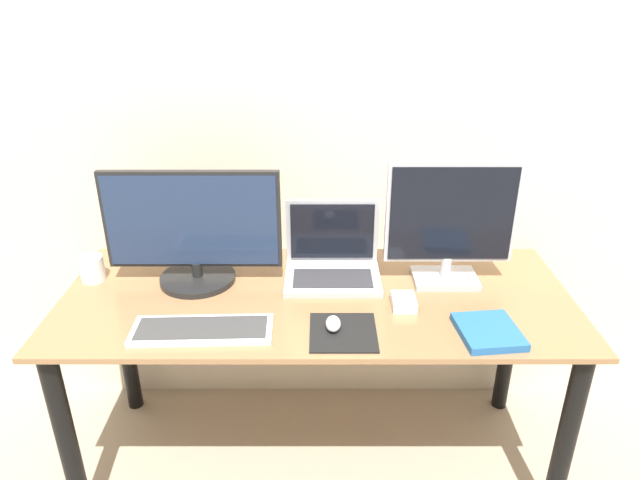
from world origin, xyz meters
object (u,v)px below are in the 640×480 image
Objects in this scene: keyboard at (201,330)px; laptop at (331,258)px; book at (487,331)px; mouse at (332,324)px; monitor_left at (192,231)px; power_brick at (402,302)px; monitor_right at (449,223)px; mug at (90,269)px.

laptop is at bearing 42.85° from keyboard.
keyboard is 2.02× the size of book.
mouse is (-0.00, -0.35, -0.04)m from laptop.
monitor_left is 1.79× the size of laptop.
mouse is at bearing -90.70° from laptop.
keyboard is 5.80× the size of mouse.
power_brick reaches higher than book.
mug is at bearing 179.75° from monitor_right.
keyboard is 0.63m from power_brick.
laptop is 0.78× the size of keyboard.
power_brick is at bearing 145.44° from book.
monitor_right is at bearing -7.03° from laptop.
mouse is 0.26m from power_brick.
mug is (-1.28, 0.33, 0.03)m from book.
power_brick is (-0.23, 0.16, 0.01)m from book.
mug is 1.07m from power_brick.
book is 2.22× the size of power_brick.
power_brick is at bearing 30.34° from mouse.
power_brick is (0.69, -0.17, -0.17)m from monitor_left.
monitor_left is at bearing -174.12° from laptop.
laptop is 1.58× the size of book.
mouse is (-0.39, -0.30, -0.20)m from monitor_right.
laptop is 0.83m from mug.
keyboard is 4.80× the size of mug.
monitor_left is 0.37m from keyboard.
monitor_left reaches higher than laptop.
book is at bearing -19.71° from monitor_left.
book is 1.33m from mug.
power_brick is (-0.17, -0.17, -0.20)m from monitor_right.
monitor_right is 0.42m from laptop.
monitor_right is 2.07× the size of book.
mouse is at bearing 1.75° from keyboard.
mouse reaches higher than book.
monitor_left is 0.86m from monitor_right.
monitor_right is at bearing 22.06° from keyboard.
monitor_right is 0.53m from mouse.
monitor_right reaches higher than monitor_left.
keyboard is 0.54m from mug.
mug reaches higher than mouse.
mouse is at bearing -142.19° from monitor_right.
mouse is (0.46, -0.30, -0.16)m from monitor_left.
mouse is (0.39, 0.01, 0.01)m from keyboard.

